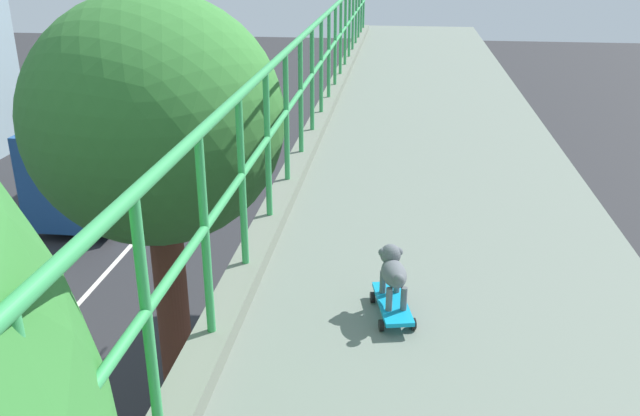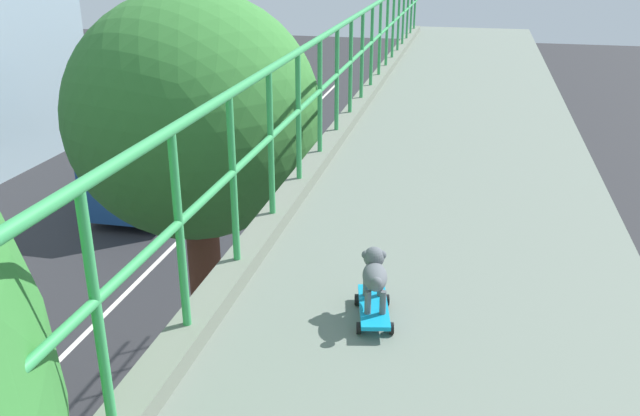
% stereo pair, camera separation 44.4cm
% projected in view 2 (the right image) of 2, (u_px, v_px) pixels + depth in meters
% --- Properties ---
extents(city_bus, '(2.74, 11.88, 3.14)m').
position_uv_depth(city_bus, '(194.00, 126.00, 24.92)').
color(city_bus, navy).
rests_on(city_bus, ground).
extents(roadside_tree_mid, '(3.77, 3.77, 7.67)m').
position_uv_depth(roadside_tree_mid, '(195.00, 121.00, 9.98)').
color(roadside_tree_mid, brown).
rests_on(roadside_tree_mid, ground).
extents(toy_skateboard, '(0.27, 0.50, 0.09)m').
position_uv_depth(toy_skateboard, '(374.00, 308.00, 3.78)').
color(toy_skateboard, '#0F94C7').
rests_on(toy_skateboard, overpass_deck).
extents(small_dog, '(0.19, 0.37, 0.30)m').
position_uv_depth(small_dog, '(375.00, 273.00, 3.74)').
color(small_dog, '#575D62').
rests_on(small_dog, toy_skateboard).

